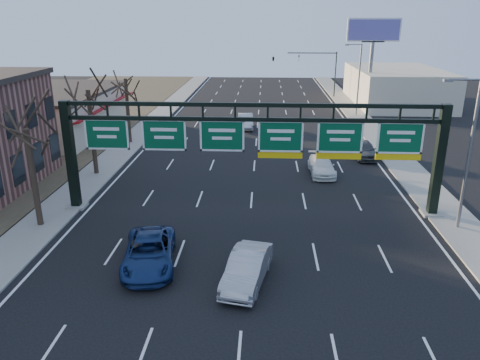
# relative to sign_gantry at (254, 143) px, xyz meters

# --- Properties ---
(ground) EXTENTS (160.00, 160.00, 0.00)m
(ground) POSITION_rel_sign_gantry_xyz_m (-0.16, -8.00, -4.63)
(ground) COLOR black
(ground) RESTS_ON ground
(sidewalk_left) EXTENTS (3.00, 120.00, 0.12)m
(sidewalk_left) POSITION_rel_sign_gantry_xyz_m (-12.96, 12.00, -4.57)
(sidewalk_left) COLOR gray
(sidewalk_left) RESTS_ON ground
(sidewalk_right) EXTENTS (3.00, 120.00, 0.12)m
(sidewalk_right) POSITION_rel_sign_gantry_xyz_m (12.64, 12.00, -4.57)
(sidewalk_right) COLOR gray
(sidewalk_right) RESTS_ON ground
(lane_markings) EXTENTS (21.60, 120.00, 0.01)m
(lane_markings) POSITION_rel_sign_gantry_xyz_m (-0.16, 12.00, -4.62)
(lane_markings) COLOR white
(lane_markings) RESTS_ON ground
(sign_gantry) EXTENTS (24.60, 1.20, 7.20)m
(sign_gantry) POSITION_rel_sign_gantry_xyz_m (0.00, 0.00, 0.00)
(sign_gantry) COLOR black
(sign_gantry) RESTS_ON ground
(cream_strip) EXTENTS (10.90, 18.40, 4.70)m
(cream_strip) POSITION_rel_sign_gantry_xyz_m (-21.64, 21.00, -2.27)
(cream_strip) COLOR beige
(cream_strip) RESTS_ON ground
(building_right_distant) EXTENTS (12.00, 20.00, 5.00)m
(building_right_distant) POSITION_rel_sign_gantry_xyz_m (19.84, 42.00, -2.13)
(building_right_distant) COLOR beige
(building_right_distant) RESTS_ON ground
(tree_gantry) EXTENTS (3.60, 3.60, 8.48)m
(tree_gantry) POSITION_rel_sign_gantry_xyz_m (-12.96, -3.00, 2.48)
(tree_gantry) COLOR black
(tree_gantry) RESTS_ON sidewalk_left
(tree_mid) EXTENTS (3.60, 3.60, 9.24)m
(tree_mid) POSITION_rel_sign_gantry_xyz_m (-12.96, 7.00, 3.23)
(tree_mid) COLOR black
(tree_mid) RESTS_ON sidewalk_left
(tree_far) EXTENTS (3.60, 3.60, 8.86)m
(tree_far) POSITION_rel_sign_gantry_xyz_m (-12.96, 17.00, 2.86)
(tree_far) COLOR black
(tree_far) RESTS_ON sidewalk_left
(streetlight_near) EXTENTS (2.15, 0.22, 9.00)m
(streetlight_near) POSITION_rel_sign_gantry_xyz_m (12.31, -2.00, 0.45)
(streetlight_near) COLOR slate
(streetlight_near) RESTS_ON sidewalk_right
(streetlight_far) EXTENTS (2.15, 0.22, 9.00)m
(streetlight_far) POSITION_rel_sign_gantry_xyz_m (12.31, 32.00, 0.45)
(streetlight_far) COLOR slate
(streetlight_far) RESTS_ON sidewalk_right
(billboard_right) EXTENTS (7.00, 0.50, 12.00)m
(billboard_right) POSITION_rel_sign_gantry_xyz_m (14.84, 36.98, 4.43)
(billboard_right) COLOR slate
(billboard_right) RESTS_ON ground
(traffic_signal_mast) EXTENTS (10.16, 0.54, 7.00)m
(traffic_signal_mast) POSITION_rel_sign_gantry_xyz_m (5.53, 47.00, 0.87)
(traffic_signal_mast) COLOR black
(traffic_signal_mast) RESTS_ON ground
(car_blue_suv) EXTENTS (3.32, 5.78, 1.52)m
(car_blue_suv) POSITION_rel_sign_gantry_xyz_m (-5.12, -7.42, -3.87)
(car_blue_suv) COLOR navy
(car_blue_suv) RESTS_ON ground
(car_silver_sedan) EXTENTS (2.53, 4.90, 1.54)m
(car_silver_sedan) POSITION_rel_sign_gantry_xyz_m (-0.06, -8.80, -3.86)
(car_silver_sedan) COLOR #A3A4A8
(car_silver_sedan) RESTS_ON ground
(car_white_wagon) EXTENTS (2.08, 4.77, 1.36)m
(car_white_wagon) POSITION_rel_sign_gantry_xyz_m (5.35, 8.04, -3.95)
(car_white_wagon) COLOR white
(car_white_wagon) RESTS_ON ground
(car_grey_far) EXTENTS (2.09, 4.64, 1.55)m
(car_grey_far) POSITION_rel_sign_gantry_xyz_m (9.71, 12.92, -3.86)
(car_grey_far) COLOR #3F4344
(car_grey_far) RESTS_ON ground
(car_silver_distant) EXTENTS (1.98, 4.91, 1.59)m
(car_silver_distant) POSITION_rel_sign_gantry_xyz_m (-1.54, 24.37, -3.84)
(car_silver_distant) COLOR #B1B0B5
(car_silver_distant) RESTS_ON ground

